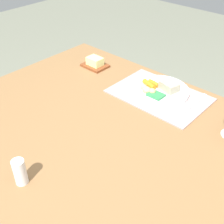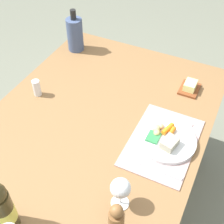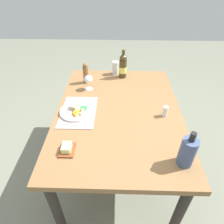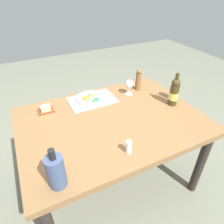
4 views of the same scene
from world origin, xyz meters
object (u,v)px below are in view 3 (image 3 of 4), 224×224
Objects in this scene: wine_bottle at (123,66)px; pepper_mill at (86,73)px; butter_dish at (67,149)px; wine_glass at (88,80)px; dinner_plate at (76,111)px; cooler_bottle at (187,152)px; knife at (73,124)px; salt_shaker at (165,111)px; dining_table at (118,118)px; water_tumbler at (115,69)px; fork at (77,100)px.

wine_bottle reaches higher than pepper_mill.
butter_dish is 0.87× the size of wine_glass.
cooler_bottle is (0.49, 0.77, 0.09)m from dinner_plate.
wine_glass is at bearing 179.26° from knife.
knife is at bearing -6.45° from wine_glass.
cooler_bottle reaches higher than knife.
knife is 0.79× the size of pepper_mill.
salt_shaker is (-0.14, 0.73, 0.04)m from knife.
butter_dish reaches higher than dining_table.
dining_table is at bearing 142.43° from butter_dish.
knife is 0.74m from salt_shaker.
salt_shaker is (0.72, 0.42, -0.02)m from water_tumbler.
dining_table is at bearing -142.00° from cooler_bottle.
knife is 0.91m from water_tumbler.
dining_table is 10.29× the size of water_tumbler.
water_tumbler reaches higher than salt_shaker.
wine_bottle is at bearing 50.39° from water_tumbler.
fork is 1.42× the size of wine_glass.
fork is 0.71× the size of wine_bottle.
wine_glass is at bearing -37.77° from water_tumbler.
knife is 1.15× the size of wine_glass.
butter_dish is at bearing -95.91° from cooler_bottle.
wine_bottle is 1.12m from butter_dish.
dinner_plate is at bearing -2.19° from pepper_mill.
fork is 0.35m from pepper_mill.
dinner_plate is 0.41m from butter_dish.
salt_shaker is at bearing 30.26° from water_tumbler.
knife is at bearing -113.56° from cooler_bottle.
butter_dish is 1.41× the size of salt_shaker.
wine_glass reaches higher than knife.
wine_bottle is at bearing 139.27° from fork.
butter_dish is at bearing -37.57° from dining_table.
dining_table is 11.22× the size of butter_dish.
pepper_mill is 0.14m from wine_glass.
dinner_plate is 0.16m from knife.
knife is at bearing -26.51° from wine_bottle.
fork is 0.63m from wine_bottle.
dining_table is at bearing 72.70° from fork.
dinner_plate is 0.92m from cooler_bottle.
salt_shaker reaches higher than dinner_plate.
dining_table is 8.54× the size of knife.
wine_bottle is (-0.46, 0.42, 0.12)m from fork.
wine_bottle is at bearing 176.07° from dining_table.
fork is at bearing -108.42° from dining_table.
wine_glass is (-0.37, 0.06, 0.08)m from dinner_plate.
pepper_mill reaches higher than wine_glass.
water_tumbler is at bearing -149.74° from salt_shaker.
wine_bottle reaches higher than butter_dish.
wine_glass is at bearing -120.45° from salt_shaker.
salt_shaker is at bearing 59.55° from wine_glass.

